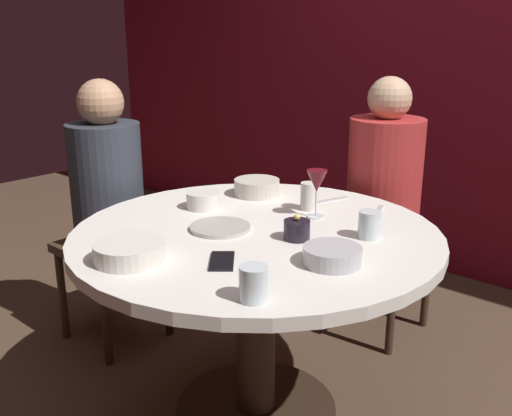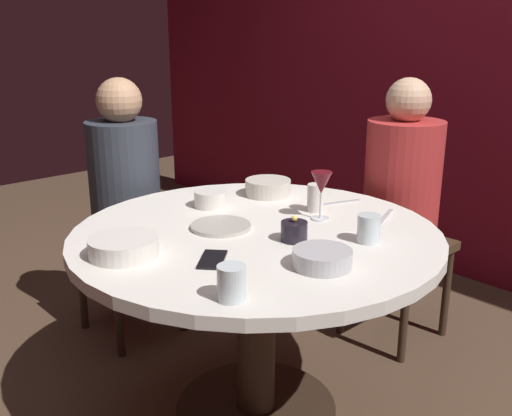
{
  "view_description": "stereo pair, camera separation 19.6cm",
  "coord_description": "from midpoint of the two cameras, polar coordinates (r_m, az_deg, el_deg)",
  "views": [
    {
      "loc": [
        1.24,
        -1.41,
        1.39
      ],
      "look_at": [
        0.0,
        0.0,
        0.81
      ],
      "focal_mm": 40.91,
      "sensor_mm": 36.0,
      "label": 1
    },
    {
      "loc": [
        1.38,
        -1.27,
        1.39
      ],
      "look_at": [
        0.0,
        0.0,
        0.81
      ],
      "focal_mm": 40.91,
      "sensor_mm": 36.0,
      "label": 2
    }
  ],
  "objects": [
    {
      "name": "ground_plane",
      "position": [
        2.33,
        -2.55,
        -19.33
      ],
      "size": [
        8.0,
        8.0,
        0.0
      ],
      "primitive_type": "plane",
      "color": "#4C3828"
    },
    {
      "name": "back_wall",
      "position": [
        3.39,
        19.27,
        14.83
      ],
      "size": [
        6.0,
        0.1,
        2.6
      ],
      "primitive_type": "cube",
      "color": "maroon",
      "rests_on": "ground"
    },
    {
      "name": "dining_table",
      "position": [
        2.05,
        -2.76,
        -6.49
      ],
      "size": [
        1.26,
        1.26,
        0.73
      ],
      "color": "silver",
      "rests_on": "ground"
    },
    {
      "name": "seated_diner_left",
      "position": [
        2.64,
        -16.46,
        2.08
      ],
      "size": [
        0.4,
        0.4,
        1.19
      ],
      "rotation": [
        0.0,
        0.0,
        6.28
      ],
      "color": "#3F2D1E",
      "rests_on": "ground"
    },
    {
      "name": "seated_diner_back",
      "position": [
        2.65,
        10.38,
        2.63
      ],
      "size": [
        0.4,
        0.4,
        1.19
      ],
      "rotation": [
        0.0,
        0.0,
        4.71
      ],
      "color": "#3F2D1E",
      "rests_on": "ground"
    },
    {
      "name": "candle_holder",
      "position": [
        1.89,
        1.06,
        -2.19
      ],
      "size": [
        0.09,
        0.09,
        0.09
      ],
      "color": "black",
      "rests_on": "dining_table"
    },
    {
      "name": "wine_glass",
      "position": [
        2.09,
        3.3,
        2.4
      ],
      "size": [
        0.08,
        0.08,
        0.18
      ],
      "color": "silver",
      "rests_on": "dining_table"
    },
    {
      "name": "dinner_plate",
      "position": [
        2.0,
        -6.34,
        -1.95
      ],
      "size": [
        0.21,
        0.21,
        0.01
      ],
      "primitive_type": "cylinder",
      "color": "#B2ADA3",
      "rests_on": "dining_table"
    },
    {
      "name": "cell_phone",
      "position": [
        1.73,
        -6.6,
        -5.24
      ],
      "size": [
        0.15,
        0.15,
        0.01
      ],
      "primitive_type": "cube",
      "rotation": [
        0.0,
        0.0,
        3.86
      ],
      "color": "black",
      "rests_on": "dining_table"
    },
    {
      "name": "bowl_serving_large",
      "position": [
        1.7,
        4.22,
        -4.72
      ],
      "size": [
        0.17,
        0.17,
        0.05
      ],
      "primitive_type": "cylinder",
      "color": "#B7B7BC",
      "rests_on": "dining_table"
    },
    {
      "name": "bowl_salad_center",
      "position": [
        1.79,
        -15.38,
        -4.19
      ],
      "size": [
        0.21,
        0.21,
        0.06
      ],
      "primitive_type": "cylinder",
      "color": "silver",
      "rests_on": "dining_table"
    },
    {
      "name": "bowl_small_white",
      "position": [
        2.4,
        -2.26,
        2.01
      ],
      "size": [
        0.19,
        0.19,
        0.07
      ],
      "primitive_type": "cylinder",
      "color": "beige",
      "rests_on": "dining_table"
    },
    {
      "name": "bowl_sauce_side",
      "position": [
        2.24,
        -7.75,
        0.71
      ],
      "size": [
        0.12,
        0.12,
        0.06
      ],
      "primitive_type": "cylinder",
      "color": "silver",
      "rests_on": "dining_table"
    },
    {
      "name": "cup_near_candle",
      "position": [
        1.48,
        -4.07,
        -7.47
      ],
      "size": [
        0.08,
        0.08,
        0.09
      ],
      "primitive_type": "cylinder",
      "color": "silver",
      "rests_on": "dining_table"
    },
    {
      "name": "cup_by_left_diner",
      "position": [
        2.2,
        2.64,
        1.13
      ],
      "size": [
        0.06,
        0.06,
        0.1
      ],
      "primitive_type": "cylinder",
      "color": "silver",
      "rests_on": "dining_table"
    },
    {
      "name": "cup_by_right_diner",
      "position": [
        1.92,
        8.19,
        -1.68
      ],
      "size": [
        0.07,
        0.07,
        0.09
      ],
      "primitive_type": "cylinder",
      "color": "silver",
      "rests_on": "dining_table"
    },
    {
      "name": "fork_near_plate",
      "position": [
        2.33,
        4.86,
        0.72
      ],
      "size": [
        0.07,
        0.18,
        0.01
      ],
      "primitive_type": "cube",
      "rotation": [
        0.0,
        0.0,
        -0.33
      ],
      "color": "#B7B7BC",
      "rests_on": "dining_table"
    },
    {
      "name": "knife_near_plate",
      "position": [
        2.2,
        9.38,
        -0.47
      ],
      "size": [
        0.08,
        0.17,
        0.01
      ],
      "primitive_type": "cube",
      "rotation": [
        0.0,
        0.0,
        0.38
      ],
      "color": "#B7B7BC",
      "rests_on": "dining_table"
    }
  ]
}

